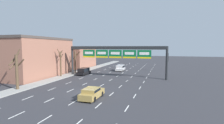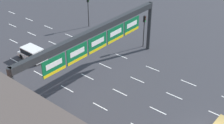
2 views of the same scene
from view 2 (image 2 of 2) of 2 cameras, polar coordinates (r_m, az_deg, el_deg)
name	(u,v)px [view 2 (image 2 of 2)]	position (r m, az deg, el deg)	size (l,w,h in m)	color
lane_dashes	(103,84)	(36.23, -1.66, -4.08)	(13.32, 67.00, 0.01)	white
sign_gantry	(96,38)	(33.98, -3.03, 4.32)	(21.88, 0.70, 6.81)	#232628
suv_black	(34,105)	(32.54, -14.02, -7.69)	(1.94, 4.36, 1.62)	black
suv_white	(32,53)	(42.10, -14.40, 1.62)	(1.95, 3.97, 1.65)	silver
traffic_light_near_gantry	(88,5)	(49.55, -4.40, 10.27)	(0.30, 0.35, 5.02)	black
traffic_light_mid_block	(144,25)	(43.24, 5.93, 6.76)	(0.30, 0.35, 4.62)	black
tree_bare_closest	(27,123)	(26.83, -15.27, -10.72)	(1.19, 1.20, 6.10)	brown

